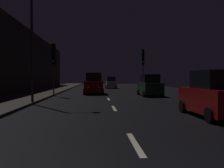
# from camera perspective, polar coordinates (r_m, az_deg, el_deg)

# --- Properties ---
(ground) EXTENTS (26.80, 84.00, 0.02)m
(ground) POSITION_cam_1_polar(r_m,az_deg,el_deg) (27.51, -1.82, -2.11)
(ground) COLOR black
(sidewalk_left) EXTENTS (4.40, 84.00, 0.15)m
(sidewalk_left) POSITION_cam_1_polar(r_m,az_deg,el_deg) (28.18, -16.62, -1.91)
(sidewalk_left) COLOR #38332B
(sidewalk_left) RESTS_ON ground
(building_facade_left) EXTENTS (0.80, 63.00, 7.90)m
(building_facade_left) POSITION_cam_1_polar(r_m,az_deg,el_deg) (25.61, -24.15, 6.37)
(building_facade_left) COLOR #2D2B28
(building_facade_left) RESTS_ON ground
(lane_centerline) EXTENTS (0.16, 14.99, 0.01)m
(lane_centerline) POSITION_cam_1_polar(r_m,az_deg,el_deg) (12.71, 0.65, -6.19)
(lane_centerline) COLOR beige
(lane_centerline) RESTS_ON ground
(traffic_light_far_right) EXTENTS (0.34, 0.47, 5.28)m
(traffic_light_far_right) POSITION_cam_1_polar(r_m,az_deg,el_deg) (29.78, 7.56, 5.62)
(traffic_light_far_right) COLOR #38383A
(traffic_light_far_right) RESTS_ON ground
(traffic_light_far_left) EXTENTS (0.33, 0.47, 4.85)m
(traffic_light_far_left) POSITION_cam_1_polar(r_m,az_deg,el_deg) (22.33, -14.03, 6.09)
(traffic_light_far_left) COLOR #38383A
(traffic_light_far_left) RESTS_ON ground
(streetlamp_overhead) EXTENTS (1.70, 0.44, 8.46)m
(streetlamp_overhead) POSITION_cam_1_polar(r_m,az_deg,el_deg) (16.28, -17.48, 14.80)
(streetlamp_overhead) COLOR #2D2D30
(streetlamp_overhead) RESTS_ON ground
(car_approaching_headlights) EXTENTS (2.08, 4.49, 2.26)m
(car_approaching_headlights) POSITION_cam_1_polar(r_m,az_deg,el_deg) (25.20, -4.46, -0.06)
(car_approaching_headlights) COLOR maroon
(car_approaching_headlights) RESTS_ON ground
(car_distant_taillights) EXTENTS (1.75, 3.79, 1.91)m
(car_distant_taillights) POSITION_cam_1_polar(r_m,az_deg,el_deg) (38.98, -0.23, 0.23)
(car_distant_taillights) COLOR silver
(car_distant_taillights) RESTS_ON ground
(car_parked_right_near) EXTENTS (1.86, 4.03, 2.03)m
(car_parked_right_near) POSITION_cam_1_polar(r_m,az_deg,el_deg) (11.12, 23.44, -2.63)
(car_parked_right_near) COLOR maroon
(car_parked_right_near) RESTS_ON ground
(car_parked_right_far) EXTENTS (1.88, 4.07, 2.05)m
(car_parked_right_far) POSITION_cam_1_polar(r_m,az_deg,el_deg) (22.57, 9.16, -0.50)
(car_parked_right_far) COLOR #0F3819
(car_parked_right_far) RESTS_ON ground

